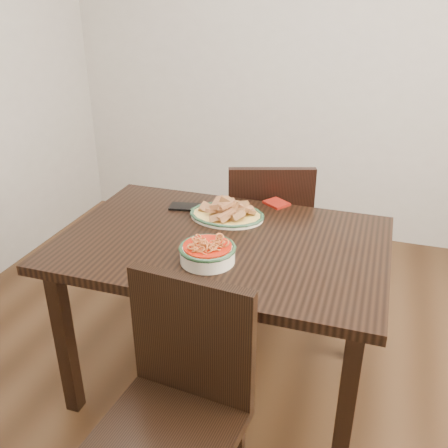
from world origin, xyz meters
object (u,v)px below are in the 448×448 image
(dining_table, at_px, (222,258))
(fish_plate, at_px, (227,208))
(chair_far, at_px, (268,232))
(noodle_bowl, at_px, (207,251))
(chair_near, at_px, (178,401))
(smartphone, at_px, (186,207))

(dining_table, bearing_deg, fish_plate, 103.11)
(chair_far, relative_size, noodle_bowl, 4.15)
(noodle_bowl, bearing_deg, dining_table, 90.75)
(chair_far, distance_m, chair_near, 1.25)
(chair_far, relative_size, smartphone, 5.88)
(noodle_bowl, bearing_deg, fish_plate, 97.36)
(dining_table, height_order, chair_near, chair_near)
(chair_far, height_order, fish_plate, chair_far)
(dining_table, bearing_deg, chair_far, 85.53)
(smartphone, bearing_deg, fish_plate, -22.20)
(chair_far, bearing_deg, dining_table, 67.40)
(fish_plate, bearing_deg, chair_far, 76.87)
(dining_table, distance_m, noodle_bowl, 0.23)
(noodle_bowl, bearing_deg, chair_far, 86.73)
(noodle_bowl, bearing_deg, chair_near, -82.50)
(fish_plate, bearing_deg, chair_near, -82.56)
(chair_near, relative_size, noodle_bowl, 4.15)
(chair_far, height_order, smartphone, chair_far)
(dining_table, distance_m, smartphone, 0.37)
(chair_near, xyz_separation_m, noodle_bowl, (-0.06, 0.45, 0.29))
(chair_far, xyz_separation_m, smartphone, (-0.31, -0.37, 0.26))
(dining_table, height_order, fish_plate, fish_plate)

